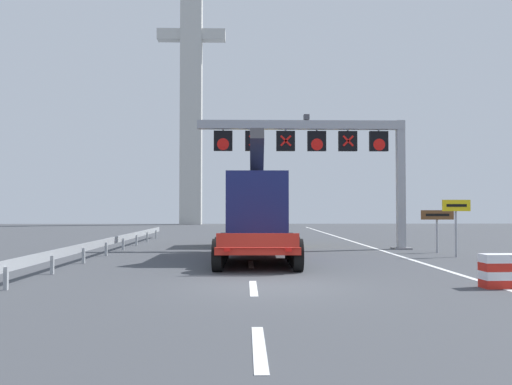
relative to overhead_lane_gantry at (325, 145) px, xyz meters
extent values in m
plane|color=#424449|center=(-3.53, -12.51, -5.41)|extent=(112.00, 112.00, 0.00)
cube|color=silver|center=(-3.94, -18.51, -5.41)|extent=(0.20, 2.60, 0.01)
cube|color=silver|center=(-3.94, -12.78, -5.41)|extent=(0.20, 2.60, 0.01)
cube|color=silver|center=(-3.94, -7.05, -5.41)|extent=(0.20, 2.60, 0.01)
cube|color=silver|center=(-3.94, -1.32, -5.41)|extent=(0.20, 2.60, 0.01)
cube|color=silver|center=(-3.94, 4.41, -5.41)|extent=(0.20, 2.60, 0.01)
cube|color=silver|center=(-3.94, 10.14, -5.41)|extent=(0.20, 2.60, 0.01)
cube|color=silver|center=(-3.94, 15.87, -5.41)|extent=(0.20, 2.60, 0.01)
cube|color=silver|center=(-3.94, 21.60, -5.41)|extent=(0.20, 2.60, 0.01)
cube|color=silver|center=(-3.94, 27.34, -5.41)|extent=(0.20, 2.60, 0.01)
cube|color=silver|center=(-3.94, 33.07, -5.41)|extent=(0.20, 2.60, 0.01)
cube|color=silver|center=(-3.94, 38.80, -5.41)|extent=(0.20, 2.60, 0.01)
cube|color=silver|center=(-3.94, 44.53, -5.41)|extent=(0.20, 2.60, 0.01)
cube|color=silver|center=(2.67, -0.51, -5.41)|extent=(0.20, 63.00, 0.01)
cube|color=#9EA0A5|center=(3.96, 0.00, -2.06)|extent=(0.40, 0.40, 6.71)
cube|color=slate|center=(3.96, 0.00, -5.37)|extent=(0.90, 0.90, 0.08)
cube|color=#9EA0A5|center=(-1.25, 0.00, 1.05)|extent=(10.81, 0.44, 0.44)
cube|color=#4C4C51|center=(-0.97, 0.00, 1.45)|extent=(0.28, 0.40, 0.28)
cube|color=black|center=(2.81, 0.00, 0.21)|extent=(0.96, 0.24, 1.04)
cube|color=#9EA0A5|center=(2.81, 0.00, 0.78)|extent=(0.08, 0.08, 0.16)
cone|color=red|center=(2.81, -0.13, 0.02)|extent=(0.62, 0.02, 0.62)
cube|color=black|center=(1.19, 0.00, 0.21)|extent=(0.96, 0.24, 1.04)
cube|color=#9EA0A5|center=(1.19, 0.00, 0.78)|extent=(0.08, 0.08, 0.16)
cube|color=red|center=(1.19, -0.13, 0.21)|extent=(0.59, 0.02, 0.59)
cube|color=red|center=(1.19, -0.13, 0.21)|extent=(0.59, 0.02, 0.59)
cube|color=black|center=(-0.44, 0.00, 0.21)|extent=(0.96, 0.24, 1.04)
cube|color=#9EA0A5|center=(-0.44, 0.00, 0.78)|extent=(0.08, 0.08, 0.16)
cone|color=red|center=(-0.44, -0.13, 0.02)|extent=(0.62, 0.02, 0.62)
cube|color=black|center=(-2.06, 0.00, 0.21)|extent=(0.96, 0.24, 1.04)
cube|color=#9EA0A5|center=(-2.06, 0.00, 0.78)|extent=(0.08, 0.08, 0.16)
cube|color=red|center=(-2.06, -0.13, 0.21)|extent=(0.59, 0.02, 0.59)
cube|color=red|center=(-2.06, -0.13, 0.21)|extent=(0.59, 0.02, 0.59)
cube|color=black|center=(-3.69, 0.00, 0.21)|extent=(0.96, 0.24, 1.04)
cube|color=#9EA0A5|center=(-3.69, 0.00, 0.78)|extent=(0.08, 0.08, 0.16)
cube|color=red|center=(-3.69, -0.13, 0.21)|extent=(0.59, 0.02, 0.59)
cube|color=red|center=(-3.69, -0.13, 0.21)|extent=(0.59, 0.02, 0.59)
cube|color=black|center=(-5.31, 0.00, 0.21)|extent=(0.96, 0.24, 1.04)
cube|color=#9EA0A5|center=(-5.31, 0.00, 0.78)|extent=(0.08, 0.08, 0.16)
cone|color=red|center=(-5.31, -0.13, 0.02)|extent=(0.62, 0.02, 0.62)
cube|color=red|center=(-3.67, -4.75, -4.68)|extent=(2.97, 10.44, 0.24)
cube|color=red|center=(-3.76, -10.03, -4.31)|extent=(2.66, 0.12, 0.44)
cylinder|color=black|center=(-5.09, -9.23, -4.86)|extent=(0.34, 1.11, 1.10)
cylinder|color=black|center=(-2.39, -9.27, -4.86)|extent=(0.34, 1.11, 1.10)
cylinder|color=black|center=(-5.08, -8.18, -4.86)|extent=(0.34, 1.11, 1.10)
cylinder|color=black|center=(-2.38, -8.22, -4.86)|extent=(0.34, 1.11, 1.10)
cylinder|color=black|center=(-5.06, -7.13, -4.86)|extent=(0.34, 1.11, 1.10)
cylinder|color=black|center=(-2.36, -7.17, -4.86)|extent=(0.34, 1.11, 1.10)
cylinder|color=black|center=(-5.04, -6.08, -4.86)|extent=(0.34, 1.11, 1.10)
cylinder|color=black|center=(-2.34, -6.12, -4.86)|extent=(0.34, 1.11, 1.10)
cylinder|color=black|center=(-5.02, -5.03, -4.86)|extent=(0.34, 1.11, 1.10)
cylinder|color=black|center=(-2.33, -5.07, -4.86)|extent=(0.34, 1.11, 1.10)
cube|color=gold|center=(-3.55, 2.35, -3.31)|extent=(2.63, 3.24, 3.10)
cube|color=black|center=(-3.55, 2.35, -2.62)|extent=(2.66, 3.26, 0.60)
cylinder|color=black|center=(-4.83, 3.25, -4.86)|extent=(0.36, 1.11, 1.10)
cylinder|color=black|center=(-2.25, 3.21, -4.86)|extent=(0.36, 1.11, 1.10)
cylinder|color=black|center=(-4.86, 1.25, -4.86)|extent=(0.36, 1.11, 1.10)
cylinder|color=black|center=(-2.28, 1.21, -4.86)|extent=(0.36, 1.11, 1.10)
cube|color=navy|center=(-3.66, -4.35, -3.21)|extent=(2.47, 5.76, 2.70)
cube|color=#2D2D33|center=(-3.68, -5.21, -1.26)|extent=(0.61, 2.95, 2.29)
cube|color=red|center=(-4.74, -10.05, -4.61)|extent=(0.20, 0.06, 0.12)
cube|color=red|center=(-2.78, -10.09, -4.61)|extent=(0.20, 0.06, 0.12)
cylinder|color=#9EA0A5|center=(5.01, -4.37, -4.17)|extent=(0.10, 0.10, 2.49)
cube|color=yellow|center=(5.01, -4.43, -3.17)|extent=(1.23, 0.06, 0.49)
cube|color=black|center=(5.01, -4.47, -3.17)|extent=(0.88, 0.01, 0.12)
cylinder|color=#9EA0A5|center=(5.01, -2.18, -4.40)|extent=(0.10, 0.10, 2.03)
cube|color=brown|center=(5.01, -2.24, -3.61)|extent=(1.57, 0.06, 0.45)
cube|color=black|center=(5.01, -2.28, -3.61)|extent=(1.13, 0.01, 0.12)
cube|color=red|center=(2.65, -12.85, -5.30)|extent=(1.03, 0.55, 0.23)
cube|color=white|center=(2.65, -12.85, -5.08)|extent=(1.03, 0.55, 0.22)
cube|color=red|center=(2.65, -12.85, -4.85)|extent=(1.03, 0.55, 0.23)
cube|color=white|center=(2.65, -12.85, -4.63)|extent=(1.03, 0.55, 0.23)
cube|color=#999EA3|center=(-10.43, -1.88, -4.81)|extent=(0.04, 25.26, 0.32)
cube|color=#999EA3|center=(-10.37, -12.93, -5.11)|extent=(0.10, 0.10, 0.60)
cube|color=#999EA3|center=(-10.37, -9.78, -5.11)|extent=(0.10, 0.10, 0.60)
cube|color=#999EA3|center=(-10.37, -6.62, -5.11)|extent=(0.10, 0.10, 0.60)
cube|color=#999EA3|center=(-10.37, -3.46, -5.11)|extent=(0.10, 0.10, 0.60)
cube|color=#999EA3|center=(-10.37, -0.31, -5.11)|extent=(0.10, 0.10, 0.60)
cube|color=#999EA3|center=(-10.37, 2.85, -5.11)|extent=(0.10, 0.10, 0.60)
cube|color=#999EA3|center=(-10.37, 6.01, -5.11)|extent=(0.10, 0.10, 0.60)
cube|color=#999EA3|center=(-10.37, 9.16, -5.11)|extent=(0.10, 0.10, 0.60)
cube|color=#B7B7B2|center=(-11.34, 40.72, 14.85)|extent=(2.80, 2.00, 40.53)
cube|color=#B7B7B2|center=(-11.34, 40.72, 19.72)|extent=(9.00, 1.60, 1.40)
camera|label=1|loc=(-4.15, -26.30, -3.29)|focal=35.66mm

